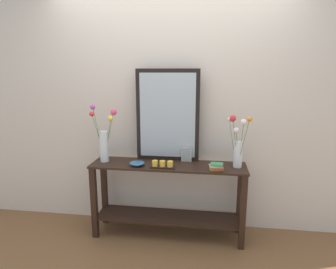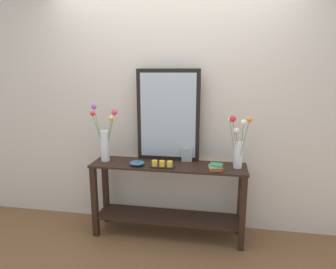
# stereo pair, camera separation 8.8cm
# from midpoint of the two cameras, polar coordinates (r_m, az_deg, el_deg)

# --- Properties ---
(ground_plane) EXTENTS (7.00, 6.00, 0.02)m
(ground_plane) POSITION_cam_midpoint_polar(r_m,az_deg,el_deg) (3.23, 0.83, -19.15)
(ground_plane) COLOR brown
(wall_back) EXTENTS (6.40, 0.08, 2.70)m
(wall_back) POSITION_cam_midpoint_polar(r_m,az_deg,el_deg) (3.07, 1.81, 6.26)
(wall_back) COLOR beige
(wall_back) RESTS_ON ground
(console_table) EXTENTS (1.54, 0.37, 0.77)m
(console_table) POSITION_cam_midpoint_polar(r_m,az_deg,el_deg) (3.00, 0.85, -11.32)
(console_table) COLOR black
(console_table) RESTS_ON ground
(mirror_leaning) EXTENTS (0.65, 0.03, 0.93)m
(mirror_leaning) POSITION_cam_midpoint_polar(r_m,az_deg,el_deg) (2.94, 0.87, 3.74)
(mirror_leaning) COLOR black
(mirror_leaning) RESTS_ON console_table
(tall_vase_left) EXTENTS (0.27, 0.18, 0.58)m
(tall_vase_left) POSITION_cam_midpoint_polar(r_m,az_deg,el_deg) (3.02, -11.51, -0.87)
(tall_vase_left) COLOR silver
(tall_vase_left) RESTS_ON console_table
(vase_right) EXTENTS (0.21, 0.22, 0.51)m
(vase_right) POSITION_cam_midpoint_polar(r_m,az_deg,el_deg) (2.81, 14.53, -2.19)
(vase_right) COLOR silver
(vase_right) RESTS_ON console_table
(candle_tray) EXTENTS (0.24, 0.09, 0.07)m
(candle_tray) POSITION_cam_midpoint_polar(r_m,az_deg,el_deg) (2.80, -0.26, -5.96)
(candle_tray) COLOR black
(candle_tray) RESTS_ON console_table
(picture_frame_small) EXTENTS (0.11, 0.01, 0.16)m
(picture_frame_small) POSITION_cam_midpoint_polar(r_m,az_deg,el_deg) (2.97, 4.58, -3.92)
(picture_frame_small) COLOR #B7B2AD
(picture_frame_small) RESTS_ON console_table
(decorative_bowl) EXTENTS (0.15, 0.15, 0.04)m
(decorative_bowl) POSITION_cam_midpoint_polar(r_m,az_deg,el_deg) (2.87, -5.24, -5.59)
(decorative_bowl) COLOR #2D5B84
(decorative_bowl) RESTS_ON console_table
(book_stack) EXTENTS (0.14, 0.10, 0.07)m
(book_stack) POSITION_cam_midpoint_polar(r_m,az_deg,el_deg) (2.75, 10.35, -6.35)
(book_stack) COLOR gold
(book_stack) RESTS_ON console_table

